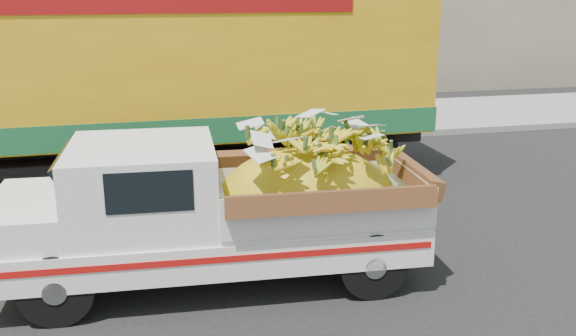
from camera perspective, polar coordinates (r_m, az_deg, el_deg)
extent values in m
plane|color=black|center=(8.35, -11.52, -10.09)|extent=(100.00, 100.00, 0.00)
cube|color=gray|center=(14.84, -12.51, 1.80)|extent=(60.00, 0.25, 0.15)
cube|color=gray|center=(16.89, -12.65, 3.48)|extent=(60.00, 4.00, 0.14)
cube|color=gray|center=(27.32, 18.39, 13.94)|extent=(14.00, 6.00, 6.00)
cylinder|color=black|center=(7.59, -19.91, -10.07)|extent=(0.84, 0.28, 0.83)
cylinder|color=black|center=(9.03, -18.33, -5.66)|extent=(0.84, 0.28, 0.83)
cylinder|color=black|center=(7.79, 7.55, -8.49)|extent=(0.84, 0.28, 0.83)
cylinder|color=black|center=(9.21, 4.56, -4.45)|extent=(0.84, 0.28, 0.83)
cube|color=silver|center=(8.12, -6.83, -5.93)|extent=(5.24, 2.13, 0.43)
cube|color=#A50F0C|center=(7.24, -6.38, -8.15)|extent=(5.04, 0.27, 0.08)
cube|color=silver|center=(8.16, -21.90, -3.85)|extent=(1.02, 1.80, 0.39)
cube|color=silver|center=(7.89, -12.76, -1.45)|extent=(1.79, 1.87, 0.99)
cube|color=black|center=(6.97, -12.23, -2.13)|extent=(0.93, 0.06, 0.46)
cube|color=silver|center=(8.12, 2.34, -2.13)|extent=(2.61, 1.99, 0.56)
ellipsoid|color=#CE9312|center=(8.14, 1.58, -2.94)|extent=(2.35, 1.61, 1.40)
cylinder|color=black|center=(12.19, 7.20, 1.28)|extent=(1.11, 0.34, 1.10)
cylinder|color=black|center=(14.02, 4.25, 3.31)|extent=(1.11, 0.34, 1.10)
cylinder|color=black|center=(11.82, 1.77, 0.93)|extent=(1.11, 0.34, 1.10)
cylinder|color=black|center=(13.69, -0.53, 3.04)|extent=(1.11, 0.34, 1.10)
cube|color=black|center=(12.31, -15.44, 2.06)|extent=(12.02, 1.21, 0.36)
cube|color=gold|center=(12.04, -16.01, 9.47)|extent=(11.80, 2.70, 2.84)
cube|color=#1A5B30|center=(12.21, -15.59, 4.02)|extent=(11.86, 2.73, 0.45)
cube|color=maroon|center=(10.72, -16.56, 13.90)|extent=(8.40, 0.17, 0.35)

